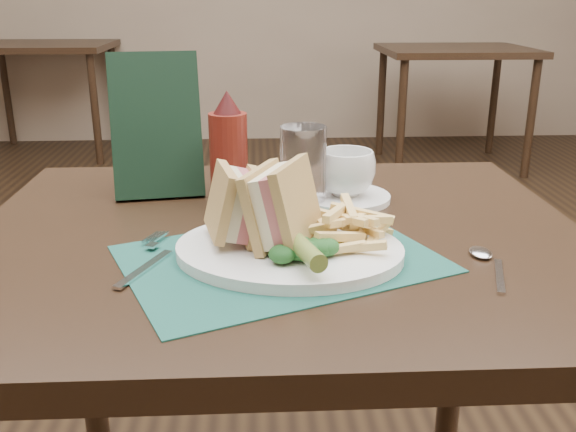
{
  "coord_description": "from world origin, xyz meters",
  "views": [
    {
      "loc": [
        -0.03,
        -1.38,
        1.08
      ],
      "look_at": [
        0.01,
        -0.57,
        0.8
      ],
      "focal_mm": 40.0,
      "sensor_mm": 36.0,
      "label": 1
    }
  ],
  "objects_px": {
    "coffee_cup": "(346,173)",
    "check_presenter": "(156,125)",
    "sandwich_half_a": "(220,205)",
    "drinking_glass": "(303,166)",
    "saucer": "(345,197)",
    "plate": "(289,250)",
    "placemat": "(280,259)",
    "table_bg_left": "(48,100)",
    "table_bg_right": "(451,108)",
    "sandwich_half_b": "(267,202)",
    "ketchup_bottle": "(228,149)"
  },
  "relations": [
    {
      "from": "coffee_cup",
      "to": "check_presenter",
      "type": "bearing_deg",
      "value": 169.82
    },
    {
      "from": "drinking_glass",
      "to": "ketchup_bottle",
      "type": "relative_size",
      "value": 0.7
    },
    {
      "from": "saucer",
      "to": "drinking_glass",
      "type": "relative_size",
      "value": 1.15
    },
    {
      "from": "table_bg_left",
      "to": "sandwich_half_b",
      "type": "distance_m",
      "value": 3.99
    },
    {
      "from": "placemat",
      "to": "saucer",
      "type": "bearing_deg",
      "value": 64.04
    },
    {
      "from": "sandwich_half_a",
      "to": "sandwich_half_b",
      "type": "height_order",
      "value": "sandwich_half_b"
    },
    {
      "from": "table_bg_left",
      "to": "drinking_glass",
      "type": "distance_m",
      "value": 3.82
    },
    {
      "from": "saucer",
      "to": "plate",
      "type": "bearing_deg",
      "value": -114.2
    },
    {
      "from": "plate",
      "to": "saucer",
      "type": "bearing_deg",
      "value": 76.22
    },
    {
      "from": "sandwich_half_a",
      "to": "coffee_cup",
      "type": "xyz_separation_m",
      "value": [
        0.2,
        0.22,
        -0.02
      ]
    },
    {
      "from": "placemat",
      "to": "sandwich_half_b",
      "type": "relative_size",
      "value": 3.48
    },
    {
      "from": "table_bg_right",
      "to": "plate",
      "type": "bearing_deg",
      "value": -110.39
    },
    {
      "from": "ketchup_bottle",
      "to": "check_presenter",
      "type": "xyz_separation_m",
      "value": [
        -0.12,
        0.07,
        0.03
      ]
    },
    {
      "from": "plate",
      "to": "check_presenter",
      "type": "bearing_deg",
      "value": 135.65
    },
    {
      "from": "table_bg_right",
      "to": "sandwich_half_b",
      "type": "xyz_separation_m",
      "value": [
        -1.24,
        -3.24,
        0.45
      ]
    },
    {
      "from": "table_bg_left",
      "to": "saucer",
      "type": "relative_size",
      "value": 6.0
    },
    {
      "from": "placemat",
      "to": "ketchup_bottle",
      "type": "xyz_separation_m",
      "value": [
        -0.07,
        0.24,
        0.09
      ]
    },
    {
      "from": "sandwich_half_a",
      "to": "ketchup_bottle",
      "type": "relative_size",
      "value": 0.53
    },
    {
      "from": "plate",
      "to": "coffee_cup",
      "type": "bearing_deg",
      "value": 76.22
    },
    {
      "from": "sandwich_half_a",
      "to": "drinking_glass",
      "type": "relative_size",
      "value": 0.76
    },
    {
      "from": "sandwich_half_a",
      "to": "drinking_glass",
      "type": "height_order",
      "value": "drinking_glass"
    },
    {
      "from": "table_bg_right",
      "to": "ketchup_bottle",
      "type": "distance_m",
      "value": 3.32
    },
    {
      "from": "table_bg_left",
      "to": "sandwich_half_a",
      "type": "bearing_deg",
      "value": -69.55
    },
    {
      "from": "sandwich_half_a",
      "to": "sandwich_half_b",
      "type": "distance_m",
      "value": 0.06
    },
    {
      "from": "plate",
      "to": "check_presenter",
      "type": "relative_size",
      "value": 1.23
    },
    {
      "from": "table_bg_right",
      "to": "ketchup_bottle",
      "type": "bearing_deg",
      "value": -113.18
    },
    {
      "from": "drinking_glass",
      "to": "check_presenter",
      "type": "height_order",
      "value": "check_presenter"
    },
    {
      "from": "coffee_cup",
      "to": "ketchup_bottle",
      "type": "xyz_separation_m",
      "value": [
        -0.19,
        -0.01,
        0.05
      ]
    },
    {
      "from": "ketchup_bottle",
      "to": "drinking_glass",
      "type": "bearing_deg",
      "value": -5.07
    },
    {
      "from": "table_bg_left",
      "to": "sandwich_half_b",
      "type": "xyz_separation_m",
      "value": [
        1.43,
        -3.69,
        0.45
      ]
    },
    {
      "from": "sandwich_half_a",
      "to": "check_presenter",
      "type": "distance_m",
      "value": 0.3
    },
    {
      "from": "placemat",
      "to": "sandwich_half_a",
      "type": "xyz_separation_m",
      "value": [
        -0.08,
        0.03,
        0.07
      ]
    },
    {
      "from": "table_bg_left",
      "to": "saucer",
      "type": "xyz_separation_m",
      "value": [
        1.57,
        -3.47,
        0.38
      ]
    },
    {
      "from": "sandwich_half_b",
      "to": "coffee_cup",
      "type": "height_order",
      "value": "sandwich_half_b"
    },
    {
      "from": "table_bg_left",
      "to": "placemat",
      "type": "height_order",
      "value": "placemat"
    },
    {
      "from": "table_bg_right",
      "to": "sandwich_half_a",
      "type": "height_order",
      "value": "sandwich_half_a"
    },
    {
      "from": "saucer",
      "to": "ketchup_bottle",
      "type": "xyz_separation_m",
      "value": [
        -0.19,
        -0.01,
        0.09
      ]
    },
    {
      "from": "placemat",
      "to": "coffee_cup",
      "type": "distance_m",
      "value": 0.28
    },
    {
      "from": "plate",
      "to": "sandwich_half_a",
      "type": "height_order",
      "value": "sandwich_half_a"
    },
    {
      "from": "table_bg_right",
      "to": "saucer",
      "type": "relative_size",
      "value": 6.0
    },
    {
      "from": "table_bg_right",
      "to": "sandwich_half_b",
      "type": "relative_size",
      "value": 8.0
    },
    {
      "from": "placemat",
      "to": "drinking_glass",
      "type": "relative_size",
      "value": 3.01
    },
    {
      "from": "sandwich_half_a",
      "to": "ketchup_bottle",
      "type": "height_order",
      "value": "ketchup_bottle"
    },
    {
      "from": "plate",
      "to": "ketchup_bottle",
      "type": "distance_m",
      "value": 0.26
    },
    {
      "from": "drinking_glass",
      "to": "ketchup_bottle",
      "type": "xyz_separation_m",
      "value": [
        -0.12,
        0.01,
        0.03
      ]
    },
    {
      "from": "drinking_glass",
      "to": "table_bg_left",
      "type": "bearing_deg",
      "value": 113.23
    },
    {
      "from": "placemat",
      "to": "coffee_cup",
      "type": "height_order",
      "value": "coffee_cup"
    },
    {
      "from": "saucer",
      "to": "coffee_cup",
      "type": "height_order",
      "value": "coffee_cup"
    },
    {
      "from": "table_bg_left",
      "to": "sandwich_half_a",
      "type": "distance_m",
      "value": 3.96
    },
    {
      "from": "sandwich_half_a",
      "to": "sandwich_half_b",
      "type": "xyz_separation_m",
      "value": [
        0.06,
        -0.01,
        0.01
      ]
    }
  ]
}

